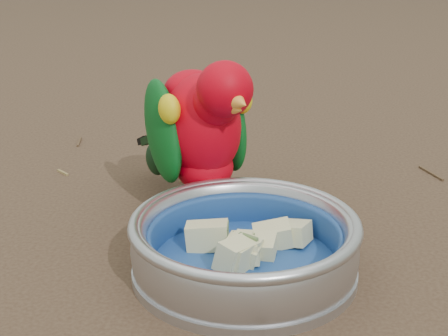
# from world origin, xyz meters

# --- Properties ---
(ground) EXTENTS (60.00, 60.00, 0.00)m
(ground) POSITION_xyz_m (0.00, 0.00, 0.00)
(ground) COLOR #443022
(food_bowl) EXTENTS (0.23, 0.23, 0.02)m
(food_bowl) POSITION_xyz_m (0.05, -0.03, 0.01)
(food_bowl) COLOR #B2B2BA
(food_bowl) RESTS_ON ground
(bowl_wall) EXTENTS (0.23, 0.23, 0.04)m
(bowl_wall) POSITION_xyz_m (0.05, -0.03, 0.04)
(bowl_wall) COLOR #B2B2BA
(bowl_wall) RESTS_ON food_bowl
(fruit_wedges) EXTENTS (0.14, 0.14, 0.03)m
(fruit_wedges) POSITION_xyz_m (0.05, -0.03, 0.03)
(fruit_wedges) COLOR beige
(fruit_wedges) RESTS_ON food_bowl
(lory_parrot) EXTENTS (0.23, 0.26, 0.19)m
(lory_parrot) POSITION_xyz_m (-0.01, 0.10, 0.10)
(lory_parrot) COLOR #B7000E
(lory_parrot) RESTS_ON ground
(ground_debris) EXTENTS (0.90, 0.80, 0.01)m
(ground_debris) POSITION_xyz_m (0.05, 0.04, 0.00)
(ground_debris) COLOR olive
(ground_debris) RESTS_ON ground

